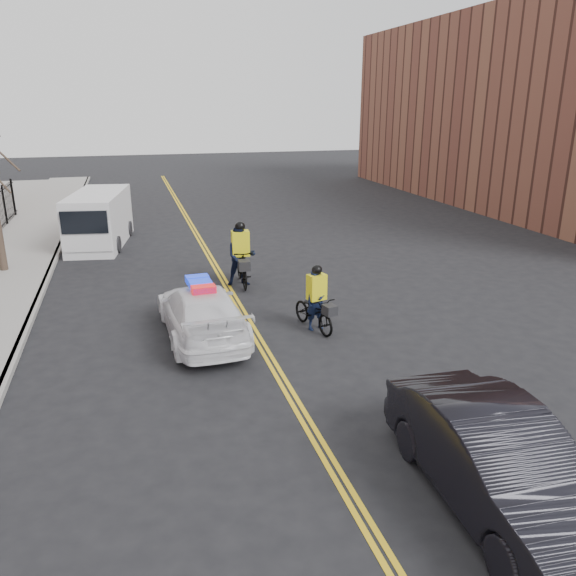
% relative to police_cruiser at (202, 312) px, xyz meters
% --- Properties ---
extents(ground, '(120.00, 120.00, 0.00)m').
position_rel_police_cruiser_xyz_m(ground, '(1.38, -2.15, -0.71)').
color(ground, black).
rests_on(ground, ground).
extents(center_line_left, '(0.10, 60.00, 0.01)m').
position_rel_police_cruiser_xyz_m(center_line_left, '(1.30, 5.85, -0.70)').
color(center_line_left, gold).
rests_on(center_line_left, ground).
extents(center_line_right, '(0.10, 60.00, 0.01)m').
position_rel_police_cruiser_xyz_m(center_line_right, '(1.46, 5.85, -0.70)').
color(center_line_right, gold).
rests_on(center_line_right, ground).
extents(curb, '(0.20, 60.00, 0.15)m').
position_rel_police_cruiser_xyz_m(curb, '(-4.62, 5.85, -0.63)').
color(curb, gray).
rests_on(curb, ground).
extents(building_across, '(12.00, 30.00, 11.00)m').
position_rel_police_cruiser_xyz_m(building_across, '(23.38, 15.85, 4.79)').
color(building_across, brown).
rests_on(building_across, ground).
extents(police_cruiser, '(2.17, 4.90, 1.56)m').
position_rel_police_cruiser_xyz_m(police_cruiser, '(0.00, 0.00, 0.00)').
color(police_cruiser, white).
rests_on(police_cruiser, ground).
extents(dark_sedan, '(1.84, 4.84, 1.57)m').
position_rel_police_cruiser_xyz_m(dark_sedan, '(3.43, -7.93, 0.08)').
color(dark_sedan, black).
rests_on(dark_sedan, ground).
extents(cargo_van, '(2.83, 5.69, 2.28)m').
position_rel_police_cruiser_xyz_m(cargo_van, '(-2.94, 11.44, 0.41)').
color(cargo_van, silver).
rests_on(cargo_van, ground).
extents(cyclist_near, '(1.08, 1.98, 1.84)m').
position_rel_police_cruiser_xyz_m(cyclist_near, '(3.10, -0.33, -0.07)').
color(cyclist_near, black).
rests_on(cyclist_near, ground).
extents(cyclist_far, '(1.04, 2.23, 2.22)m').
position_rel_police_cruiser_xyz_m(cyclist_far, '(1.89, 4.12, 0.17)').
color(cyclist_far, black).
rests_on(cyclist_far, ground).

